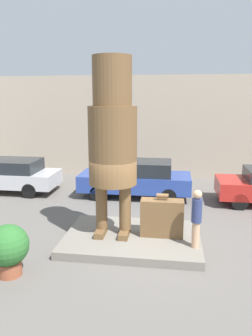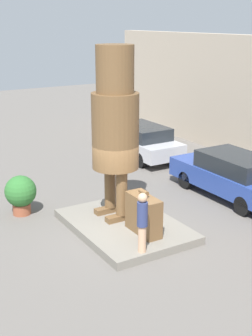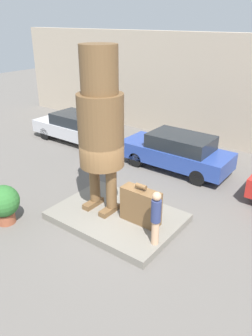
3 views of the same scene
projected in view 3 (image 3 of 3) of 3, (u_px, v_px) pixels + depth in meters
name	position (u px, v px, depth m)	size (l,w,h in m)	color
ground_plane	(117.00, 220.00, 10.69)	(60.00, 60.00, 0.00)	#605B56
pedestal	(117.00, 217.00, 10.64)	(4.01, 2.85, 0.24)	slate
building_backdrop	(227.00, 92.00, 15.85)	(28.00, 0.60, 5.39)	tan
statue_figure	(101.00, 120.00, 9.66)	(1.39, 1.39, 5.13)	brown
giant_suitcase	(141.00, 206.00, 9.95)	(1.25, 0.47, 1.30)	brown
tourist	(156.00, 216.00, 8.82)	(0.28, 0.28, 1.63)	tan
parked_car_silver	(76.00, 127.00, 17.13)	(4.73, 1.84, 1.50)	#B7B7BC
parked_car_blue	(177.00, 151.00, 13.90)	(4.77, 1.81, 1.59)	#284293
planter_pot	(4.00, 203.00, 10.25)	(1.01, 1.01, 1.29)	brown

